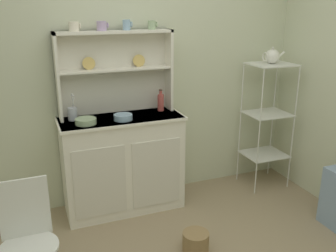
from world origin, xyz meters
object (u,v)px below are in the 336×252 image
at_px(bowl_mixing_large, 86,121).
at_px(utensil_jar, 73,113).
at_px(floor_basket, 196,241).
at_px(bakers_rack, 268,111).
at_px(wire_chair, 27,234).
at_px(jam_bottle, 161,102).
at_px(porcelain_teapot, 272,56).
at_px(hutch_cabinet, 123,163).
at_px(cup_cream_0, 74,26).
at_px(hutch_shelf_unit, 114,66).

xyz_separation_m(bowl_mixing_large, utensil_jar, (-0.09, 0.15, 0.03)).
distance_m(bowl_mixing_large, utensil_jar, 0.18).
bearing_deg(floor_basket, bakers_rack, 34.22).
xyz_separation_m(wire_chair, floor_basket, (1.21, 0.11, -0.44)).
bearing_deg(jam_bottle, floor_basket, -93.37).
xyz_separation_m(utensil_jar, porcelain_teapot, (1.93, -0.13, 0.41)).
xyz_separation_m(hutch_cabinet, utensil_jar, (-0.41, 0.08, 0.50)).
height_order(floor_basket, porcelain_teapot, porcelain_teapot).
relative_size(floor_basket, bowl_mixing_large, 1.19).
xyz_separation_m(wire_chair, utensil_jar, (0.45, 1.03, 0.44)).
distance_m(bakers_rack, wire_chair, 2.56).
distance_m(floor_basket, cup_cream_0, 1.99).
height_order(utensil_jar, porcelain_teapot, porcelain_teapot).
bearing_deg(hutch_shelf_unit, utensil_jar, -167.96).
bearing_deg(bakers_rack, hutch_cabinet, 178.21).
relative_size(wire_chair, jam_bottle, 4.18).
bearing_deg(porcelain_teapot, bakers_rack, 0.00).
bearing_deg(hutch_shelf_unit, floor_basket, -70.74).
xyz_separation_m(hutch_cabinet, bakers_rack, (1.52, -0.05, 0.35)).
height_order(hutch_shelf_unit, jam_bottle, hutch_shelf_unit).
distance_m(hutch_cabinet, bowl_mixing_large, 0.57).
height_order(cup_cream_0, utensil_jar, cup_cream_0).
distance_m(hutch_cabinet, porcelain_teapot, 1.77).
bearing_deg(wire_chair, hutch_cabinet, 18.16).
height_order(bakers_rack, bowl_mixing_large, bakers_rack).
bearing_deg(hutch_cabinet, wire_chair, -131.89).
bearing_deg(floor_basket, wire_chair, -174.76).
xyz_separation_m(jam_bottle, utensil_jar, (-0.81, -0.01, -0.02)).
relative_size(hutch_cabinet, jam_bottle, 5.41).
bearing_deg(floor_basket, hutch_shelf_unit, 109.26).
distance_m(floor_basket, porcelain_teapot, 1.91).
height_order(hutch_cabinet, hutch_shelf_unit, hutch_shelf_unit).
relative_size(hutch_shelf_unit, jam_bottle, 5.05).
distance_m(bowl_mixing_large, jam_bottle, 0.75).
bearing_deg(hutch_shelf_unit, porcelain_teapot, -7.96).
bearing_deg(hutch_shelf_unit, cup_cream_0, -172.71).
distance_m(hutch_cabinet, cup_cream_0, 1.27).
distance_m(jam_bottle, utensil_jar, 0.81).
height_order(floor_basket, cup_cream_0, cup_cream_0).
bearing_deg(bakers_rack, jam_bottle, 173.14).
distance_m(cup_cream_0, bowl_mixing_large, 0.78).
relative_size(hutch_cabinet, utensil_jar, 4.76).
bearing_deg(cup_cream_0, wire_chair, -115.90).
height_order(wire_chair, cup_cream_0, cup_cream_0).
height_order(bowl_mixing_large, utensil_jar, utensil_jar).
bearing_deg(cup_cream_0, bowl_mixing_large, -86.62).
relative_size(hutch_shelf_unit, wire_chair, 1.21).
bearing_deg(hutch_shelf_unit, hutch_cabinet, -90.00).
bearing_deg(bowl_mixing_large, wire_chair, -121.24).
bearing_deg(hutch_cabinet, utensil_jar, 169.09).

